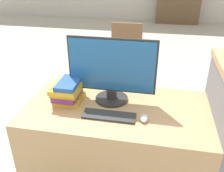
% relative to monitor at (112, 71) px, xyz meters
% --- Properties ---
extents(desk, '(1.36, 0.75, 0.77)m').
position_rel_monitor_xyz_m(desk, '(0.06, -0.10, -0.63)').
color(desk, tan).
rests_on(desk, ground_plane).
extents(carrel_divider, '(0.07, 0.79, 1.13)m').
position_rel_monitor_xyz_m(carrel_divider, '(0.76, -0.08, -0.44)').
color(carrel_divider, slate).
rests_on(carrel_divider, ground_plane).
extents(monitor, '(0.66, 0.25, 0.50)m').
position_rel_monitor_xyz_m(monitor, '(0.00, 0.00, 0.00)').
color(monitor, '#282828').
rests_on(monitor, desk).
extents(keyboard, '(0.37, 0.12, 0.02)m').
position_rel_monitor_xyz_m(keyboard, '(0.03, -0.23, -0.24)').
color(keyboard, '#2D2D2D').
rests_on(keyboard, desk).
extents(mouse, '(0.05, 0.09, 0.04)m').
position_rel_monitor_xyz_m(mouse, '(0.27, -0.23, -0.23)').
color(mouse, silver).
rests_on(mouse, desk).
extents(book_stack, '(0.21, 0.28, 0.17)m').
position_rel_monitor_xyz_m(book_stack, '(-0.32, -0.08, -0.16)').
color(book_stack, gold).
rests_on(book_stack, desk).
extents(far_chair, '(0.44, 0.44, 0.95)m').
position_rel_monitor_xyz_m(far_chair, '(-0.13, 1.69, -0.51)').
color(far_chair, brown).
rests_on(far_chair, ground_plane).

